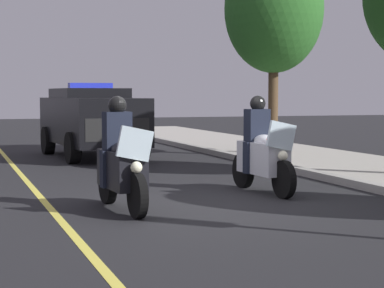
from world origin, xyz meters
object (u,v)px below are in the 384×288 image
Objects in this scene: police_motorcycle_lead_right at (262,153)px; tree_far_back at (274,10)px; police_motorcycle_lead_left at (121,164)px; police_suv at (92,119)px.

tree_far_back is at bearing 153.18° from police_motorcycle_lead_right.
police_suv is at bearing 172.03° from police_motorcycle_lead_left.
police_suv is at bearing -168.99° from police_motorcycle_lead_right.
tree_far_back is at bearing 141.28° from police_motorcycle_lead_left.
police_motorcycle_lead_left is at bearing -7.97° from police_suv.
police_motorcycle_lead_right is 8.06m from police_suv.
police_motorcycle_lead_left is 10.35m from tree_far_back.
tree_far_back is (-7.63, 6.12, 3.38)m from police_motorcycle_lead_left.
police_suv is (-7.90, -1.54, 0.37)m from police_motorcycle_lead_right.
police_motorcycle_lead_left is at bearing -38.72° from tree_far_back.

